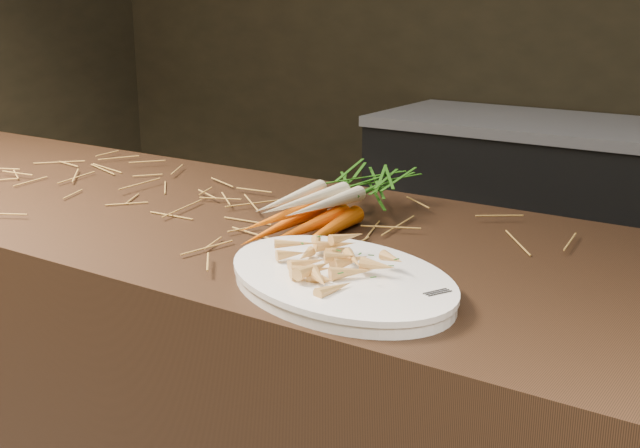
{
  "coord_description": "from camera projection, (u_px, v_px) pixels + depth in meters",
  "views": [
    {
      "loc": [
        1.0,
        -0.79,
        1.3
      ],
      "look_at": [
        0.35,
        0.18,
        0.96
      ],
      "focal_mm": 45.0,
      "sensor_mm": 36.0,
      "label": 1
    }
  ],
  "objects": [
    {
      "name": "back_counter",
      "position": [
        609.0,
        238.0,
        2.99
      ],
      "size": [
        1.82,
        0.62,
        0.84
      ],
      "color": "black",
      "rests_on": "ground"
    },
    {
      "name": "roasted_veg_heap",
      "position": [
        340.0,
        260.0,
        1.11
      ],
      "size": [
        0.23,
        0.2,
        0.04
      ],
      "primitive_type": null,
      "rotation": [
        0.0,
        0.0,
        -0.37
      ],
      "color": "#C0893F",
      "rests_on": "serving_platter"
    },
    {
      "name": "serving_fork",
      "position": [
        394.0,
        307.0,
        1.0
      ],
      "size": [
        0.08,
        0.14,
        0.0
      ],
      "primitive_type": "cube",
      "rotation": [
        0.0,
        0.0,
        -0.46
      ],
      "color": "silver",
      "rests_on": "serving_platter"
    },
    {
      "name": "straw_bedding",
      "position": [
        203.0,
        207.0,
        1.52
      ],
      "size": [
        1.4,
        0.6,
        0.02
      ],
      "primitive_type": null,
      "color": "olive",
      "rests_on": "main_counter"
    },
    {
      "name": "serving_platter",
      "position": [
        340.0,
        282.0,
        1.12
      ],
      "size": [
        0.45,
        0.38,
        0.02
      ],
      "primitive_type": null,
      "rotation": [
        0.0,
        0.0,
        -0.37
      ],
      "color": "white",
      "rests_on": "main_counter"
    },
    {
      "name": "root_veg_bunch",
      "position": [
        345.0,
        197.0,
        1.46
      ],
      "size": [
        0.16,
        0.47,
        0.09
      ],
      "rotation": [
        0.0,
        0.0,
        0.03
      ],
      "color": "#EF6203",
      "rests_on": "main_counter"
    },
    {
      "name": "main_counter",
      "position": [
        212.0,
        423.0,
        1.64
      ],
      "size": [
        2.4,
        0.7,
        0.9
      ],
      "primitive_type": "cube",
      "color": "black",
      "rests_on": "ground"
    }
  ]
}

